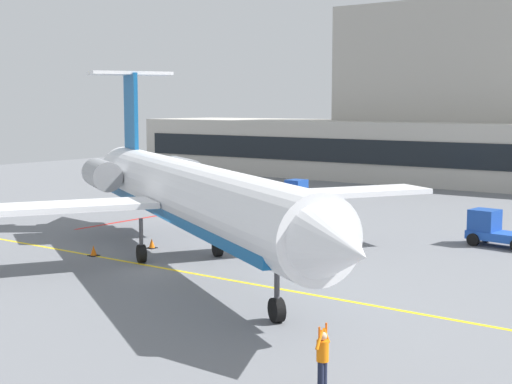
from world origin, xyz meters
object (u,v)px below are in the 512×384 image
belt_loader (291,195)px  marshaller (323,358)px  regional_jet (185,193)px  baggage_tug (494,230)px

belt_loader → marshaller: size_ratio=1.96×
regional_jet → baggage_tug: bearing=51.6°
regional_jet → belt_loader: bearing=109.8°
regional_jet → baggage_tug: 17.48m
regional_jet → marshaller: bearing=-35.7°
baggage_tug → regional_jet: bearing=-128.4°
baggage_tug → marshaller: baggage_tug is taller
baggage_tug → belt_loader: 19.15m
baggage_tug → belt_loader: belt_loader is taller
regional_jet → belt_loader: size_ratio=8.41×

